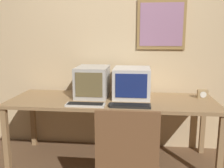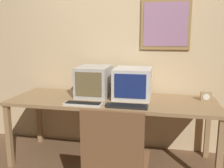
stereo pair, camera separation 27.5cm
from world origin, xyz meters
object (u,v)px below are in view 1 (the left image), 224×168
(monitor_left, at_px, (93,82))
(monitor_right, at_px, (132,82))
(keyboard_main, at_px, (85,105))
(desk_clock, at_px, (203,94))
(mouse_near_keyboard, at_px, (111,105))
(keyboard_side, at_px, (130,106))

(monitor_left, bearing_deg, monitor_right, 0.94)
(monitor_right, distance_m, keyboard_main, 0.64)
(monitor_left, bearing_deg, keyboard_main, -90.27)
(keyboard_main, xyz_separation_m, desk_clock, (1.26, 0.45, 0.04))
(monitor_left, relative_size, mouse_near_keyboard, 4.20)
(monitor_right, xyz_separation_m, keyboard_main, (-0.45, -0.42, -0.16))
(monitor_right, relative_size, keyboard_side, 1.14)
(keyboard_main, distance_m, keyboard_side, 0.46)
(monitor_left, xyz_separation_m, monitor_right, (0.45, 0.01, -0.00))
(keyboard_main, bearing_deg, monitor_right, 43.04)
(mouse_near_keyboard, bearing_deg, monitor_right, 64.78)
(monitor_right, bearing_deg, mouse_near_keyboard, -115.22)
(keyboard_side, relative_size, mouse_near_keyboard, 3.60)
(monitor_right, bearing_deg, keyboard_side, -89.91)
(mouse_near_keyboard, bearing_deg, keyboard_side, 1.75)
(mouse_near_keyboard, bearing_deg, monitor_left, 122.17)
(mouse_near_keyboard, bearing_deg, keyboard_main, -178.05)
(monitor_right, height_order, desk_clock, monitor_right)
(keyboard_side, bearing_deg, monitor_right, 90.09)
(keyboard_main, distance_m, mouse_near_keyboard, 0.26)
(keyboard_side, height_order, mouse_near_keyboard, mouse_near_keyboard)
(monitor_right, height_order, mouse_near_keyboard, monitor_right)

